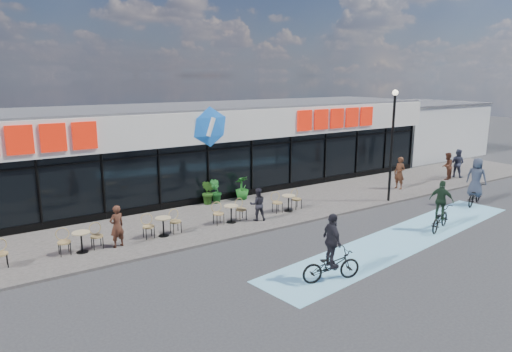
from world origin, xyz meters
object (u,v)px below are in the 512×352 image
at_px(potted_plant_left, 208,192).
at_px(cyclist_a, 440,212).
at_px(potted_plant_mid, 242,188).
at_px(patron_left, 117,226).
at_px(cyclist_b, 475,187).
at_px(potted_plant_right, 215,191).
at_px(patron_right, 258,204).
at_px(pedestrian_b, 457,163).
at_px(pedestrian_a, 400,173).
at_px(pedestrian_c, 447,166).
at_px(lamp_post, 392,136).

xyz_separation_m(potted_plant_left, cyclist_a, (6.24, -8.23, 0.05)).
distance_m(potted_plant_mid, patron_left, 7.79).
xyz_separation_m(potted_plant_mid, patron_left, (-7.16, -3.07, 0.19)).
relative_size(potted_plant_left, cyclist_b, 0.51).
height_order(potted_plant_right, patron_right, patron_right).
distance_m(potted_plant_left, patron_left, 6.16).
xyz_separation_m(potted_plant_mid, pedestrian_b, (13.58, -2.85, 0.27)).
distance_m(potted_plant_left, pedestrian_a, 10.56).
bearing_deg(pedestrian_c, lamp_post, -6.64).
bearing_deg(lamp_post, cyclist_b, -39.71).
xyz_separation_m(lamp_post, pedestrian_a, (2.37, 1.33, -2.31)).
relative_size(potted_plant_left, pedestrian_c, 0.74).
relative_size(potted_plant_mid, potted_plant_right, 1.04).
bearing_deg(potted_plant_right, pedestrian_b, -11.18).
bearing_deg(pedestrian_c, patron_right, -16.39).
distance_m(patron_left, patron_right, 5.92).
bearing_deg(pedestrian_a, cyclist_b, 7.15).
bearing_deg(cyclist_b, potted_plant_left, 147.68).
bearing_deg(cyclist_a, patron_left, 156.21).
xyz_separation_m(potted_plant_mid, cyclist_a, (4.38, -8.16, 0.06)).
distance_m(lamp_post, pedestrian_c, 7.14).
bearing_deg(lamp_post, cyclist_a, -111.16).
bearing_deg(lamp_post, potted_plant_left, 151.05).
distance_m(patron_right, pedestrian_a, 9.52).
height_order(potted_plant_mid, pedestrian_b, pedestrian_b).
xyz_separation_m(potted_plant_right, patron_left, (-5.71, -3.20, 0.21)).
xyz_separation_m(patron_right, pedestrian_b, (14.83, 0.44, 0.15)).
bearing_deg(patron_left, potted_plant_mid, -173.25).
relative_size(patron_right, cyclist_b, 0.61).
bearing_deg(patron_right, potted_plant_mid, -89.37).
bearing_deg(cyclist_b, patron_left, 166.98).
height_order(potted_plant_left, pedestrian_c, pedestrian_c).
bearing_deg(cyclist_b, pedestrian_c, 48.24).
bearing_deg(pedestrian_b, cyclist_a, 105.92).
height_order(patron_left, cyclist_a, cyclist_a).
relative_size(lamp_post, pedestrian_a, 3.08).
distance_m(lamp_post, cyclist_b, 4.70).
relative_size(potted_plant_right, patron_left, 0.73).
distance_m(potted_plant_left, potted_plant_right, 0.42).
bearing_deg(cyclist_a, potted_plant_right, 125.12).
bearing_deg(patron_left, pedestrian_b, 164.15).
height_order(potted_plant_mid, pedestrian_c, pedestrian_c).
bearing_deg(pedestrian_a, patron_right, -91.28).
distance_m(pedestrian_b, cyclist_a, 10.63).
relative_size(potted_plant_right, pedestrian_a, 0.65).
height_order(potted_plant_left, pedestrian_b, pedestrian_b).
xyz_separation_m(patron_right, cyclist_a, (5.62, -4.87, -0.06)).
relative_size(patron_left, pedestrian_c, 0.96).
height_order(potted_plant_mid, potted_plant_right, potted_plant_mid).
bearing_deg(cyclist_a, patron_right, 139.07).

